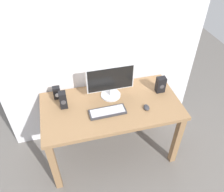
{
  "coord_description": "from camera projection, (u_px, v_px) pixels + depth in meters",
  "views": [
    {
      "loc": [
        -0.42,
        -1.68,
        2.41
      ],
      "look_at": [
        0.01,
        0.0,
        0.89
      ],
      "focal_mm": 36.96,
      "sensor_mm": 36.0,
      "label": 1
    }
  ],
  "objects": [
    {
      "name": "ground_plane",
      "position": [
        111.0,
        149.0,
        2.89
      ],
      "size": [
        6.0,
        6.0,
        0.0
      ],
      "primitive_type": "plane",
      "color": "slate"
    },
    {
      "name": "wall_back",
      "position": [
        100.0,
        21.0,
        2.2
      ],
      "size": [
        2.27,
        0.04,
        3.0
      ],
      "primitive_type": "cube",
      "color": "silver",
      "rests_on": "ground_plane"
    },
    {
      "name": "desk",
      "position": [
        111.0,
        112.0,
        2.46
      ],
      "size": [
        1.44,
        0.74,
        0.77
      ],
      "color": "#936D47",
      "rests_on": "ground_plane"
    },
    {
      "name": "monitor",
      "position": [
        110.0,
        81.0,
        2.38
      ],
      "size": [
        0.5,
        0.21,
        0.37
      ],
      "color": "silver",
      "rests_on": "desk"
    },
    {
      "name": "keyboard_primary",
      "position": [
        108.0,
        112.0,
        2.29
      ],
      "size": [
        0.37,
        0.14,
        0.03
      ],
      "color": "#333338",
      "rests_on": "desk"
    },
    {
      "name": "mouse",
      "position": [
        147.0,
        107.0,
        2.33
      ],
      "size": [
        0.07,
        0.09,
        0.03
      ],
      "primitive_type": "ellipsoid",
      "rotation": [
        0.0,
        0.0,
        -0.12
      ],
      "color": "#333338",
      "rests_on": "desk"
    },
    {
      "name": "speaker_right",
      "position": [
        161.0,
        85.0,
        2.49
      ],
      "size": [
        0.1,
        0.07,
        0.18
      ],
      "color": "black",
      "rests_on": "desk"
    },
    {
      "name": "speaker_left",
      "position": [
        63.0,
        100.0,
        2.3
      ],
      "size": [
        0.07,
        0.08,
        0.19
      ],
      "color": "black",
      "rests_on": "desk"
    },
    {
      "name": "audio_controller",
      "position": [
        57.0,
        93.0,
        2.42
      ],
      "size": [
        0.07,
        0.07,
        0.14
      ],
      "color": "black",
      "rests_on": "desk"
    }
  ]
}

